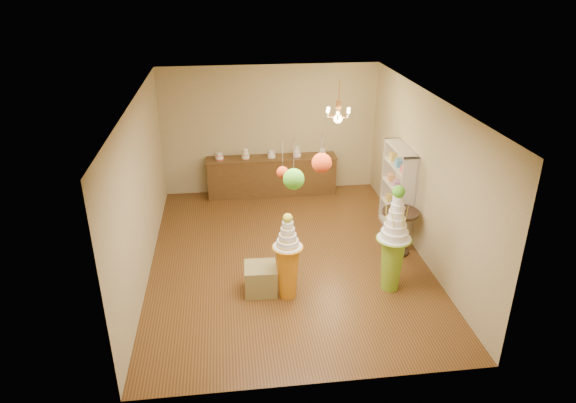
{
  "coord_description": "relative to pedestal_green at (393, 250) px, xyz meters",
  "views": [
    {
      "loc": [
        -1.01,
        -8.27,
        4.96
      ],
      "look_at": [
        0.02,
        0.0,
        1.14
      ],
      "focal_mm": 32.0,
      "sensor_mm": 36.0,
      "label": 1
    }
  ],
  "objects": [
    {
      "name": "pedestal_green",
      "position": [
        0.0,
        0.0,
        0.0
      ],
      "size": [
        0.67,
        0.67,
        1.89
      ],
      "rotation": [
        0.0,
        0.0,
        -0.27
      ],
      "color": "#7EAA25",
      "rests_on": "floor"
    },
    {
      "name": "shelving_unit",
      "position": [
        0.74,
        2.04,
        0.16
      ],
      "size": [
        0.33,
        1.2,
        1.8
      ],
      "color": "beige",
      "rests_on": "floor"
    },
    {
      "name": "wall_front",
      "position": [
        -1.59,
        -2.01,
        0.76
      ],
      "size": [
        5.0,
        0.04,
        3.0
      ],
      "primitive_type": "cube",
      "color": "tan",
      "rests_on": "ground"
    },
    {
      "name": "pom_red_right",
      "position": [
        -1.89,
        -0.72,
        1.74
      ],
      "size": [
        0.16,
        0.16,
        0.6
      ],
      "color": "#423B30",
      "rests_on": "ceiling"
    },
    {
      "name": "chandelier",
      "position": [
        -0.42,
        2.59,
        1.56
      ],
      "size": [
        0.67,
        0.67,
        0.85
      ],
      "rotation": [
        0.0,
        0.0,
        0.27
      ],
      "color": "#D2864A",
      "rests_on": "ceiling"
    },
    {
      "name": "ceiling",
      "position": [
        -1.59,
        1.24,
        2.26
      ],
      "size": [
        6.5,
        6.5,
        0.0
      ],
      "primitive_type": "plane",
      "rotation": [
        3.14,
        0.0,
        0.0
      ],
      "color": "white",
      "rests_on": "ground"
    },
    {
      "name": "vase",
      "position": [
        0.51,
        1.15,
        0.21
      ],
      "size": [
        0.2,
        0.2,
        0.17
      ],
      "primitive_type": "imported",
      "rotation": [
        0.0,
        0.0,
        -0.32
      ],
      "color": "beige",
      "rests_on": "round_table"
    },
    {
      "name": "pom_green_mid",
      "position": [
        -1.76,
        -0.87,
        1.69
      ],
      "size": [
        0.28,
        0.28,
        0.71
      ],
      "color": "#423B30",
      "rests_on": "ceiling"
    },
    {
      "name": "sideboard",
      "position": [
        -1.59,
        4.21,
        -0.26
      ],
      "size": [
        3.04,
        0.54,
        1.16
      ],
      "color": "#513419",
      "rests_on": "floor"
    },
    {
      "name": "burlap_riser",
      "position": [
        -2.17,
        0.19,
        -0.5
      ],
      "size": [
        0.54,
        0.54,
        0.48
      ],
      "primitive_type": "cube",
      "rotation": [
        0.0,
        0.0,
        -0.04
      ],
      "color": "olive",
      "rests_on": "floor"
    },
    {
      "name": "pom_red_left",
      "position": [
        -1.37,
        -0.74,
        1.85
      ],
      "size": [
        0.27,
        0.27,
        0.54
      ],
      "color": "#423B30",
      "rests_on": "ceiling"
    },
    {
      "name": "pedestal_orange",
      "position": [
        -1.74,
        -0.01,
        -0.14
      ],
      "size": [
        0.5,
        0.5,
        1.51
      ],
      "rotation": [
        0.0,
        0.0,
        -0.1
      ],
      "color": "orange",
      "rests_on": "floor"
    },
    {
      "name": "wall_left",
      "position": [
        -4.09,
        1.24,
        0.76
      ],
      "size": [
        0.04,
        6.5,
        3.0
      ],
      "primitive_type": "cube",
      "color": "tan",
      "rests_on": "ground"
    },
    {
      "name": "floor",
      "position": [
        -1.59,
        1.24,
        -0.74
      ],
      "size": [
        6.5,
        6.5,
        0.0
      ],
      "primitive_type": "plane",
      "color": "#593618",
      "rests_on": "ground"
    },
    {
      "name": "wall_right",
      "position": [
        0.91,
        1.24,
        0.76
      ],
      "size": [
        0.04,
        6.5,
        3.0
      ],
      "primitive_type": "cube",
      "color": "tan",
      "rests_on": "ground"
    },
    {
      "name": "wall_back",
      "position": [
        -1.59,
        4.49,
        0.76
      ],
      "size": [
        5.0,
        0.04,
        3.0
      ],
      "primitive_type": "cube",
      "color": "tan",
      "rests_on": "ground"
    },
    {
      "name": "round_table",
      "position": [
        0.51,
        1.15,
        -0.18
      ],
      "size": [
        0.76,
        0.76,
        0.87
      ],
      "rotation": [
        0.0,
        0.0,
        -0.14
      ],
      "color": "black",
      "rests_on": "floor"
    }
  ]
}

